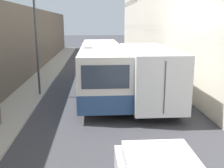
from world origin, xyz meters
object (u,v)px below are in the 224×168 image
object	(u,v)px
box_truck	(145,71)
bus	(102,67)
panel_van	(91,51)
street_lamp	(34,3)

from	to	relation	value
box_truck	bus	bearing A→B (deg)	141.18
bus	panel_van	bearing A→B (deg)	93.48
box_truck	panel_van	bearing A→B (deg)	101.64
bus	street_lamp	size ratio (longest dim) A/B	1.50
bus	box_truck	distance (m)	3.04
street_lamp	bus	bearing A→B (deg)	13.22
bus	panel_van	xyz separation A→B (m)	(-0.83, 13.61, -0.45)
box_truck	panel_van	size ratio (longest dim) A/B	2.21
panel_van	street_lamp	xyz separation A→B (m)	(-2.88, -14.48, 4.21)
bus	panel_van	size ratio (longest dim) A/B	2.80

